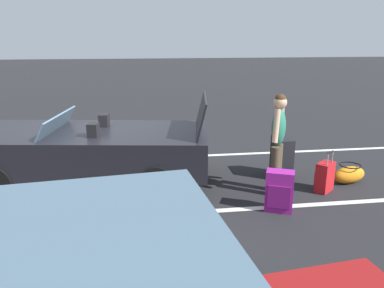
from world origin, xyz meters
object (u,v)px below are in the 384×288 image
(convertible_car, at_px, (78,150))
(suitcase_medium_bright, at_px, (279,191))
(suitcase_large_black, at_px, (282,158))
(traveler_person, at_px, (278,139))
(suitcase_small_carryon, at_px, (324,177))
(duffel_bag, at_px, (349,174))

(convertible_car, relative_size, suitcase_medium_bright, 7.02)
(suitcase_large_black, height_order, suitcase_medium_bright, suitcase_large_black)
(suitcase_large_black, distance_m, suitcase_medium_bright, 1.47)
(suitcase_large_black, relative_size, traveler_person, 0.45)
(suitcase_small_carryon, xyz_separation_m, traveler_person, (0.84, -0.04, 0.68))
(convertible_car, xyz_separation_m, suitcase_large_black, (-3.65, 0.23, -0.22))
(duffel_bag, bearing_deg, suitcase_small_carryon, 24.82)
(convertible_car, distance_m, traveler_person, 3.42)
(suitcase_large_black, bearing_deg, duffel_bag, -23.88)
(suitcase_small_carryon, distance_m, duffel_bag, 0.68)
(convertible_car, height_order, suitcase_small_carryon, convertible_car)
(suitcase_large_black, bearing_deg, suitcase_medium_bright, -112.44)
(duffel_bag, distance_m, traveler_person, 1.66)
(suitcase_large_black, xyz_separation_m, suitcase_small_carryon, (-0.46, 0.76, -0.12))
(suitcase_large_black, xyz_separation_m, traveler_person, (0.38, 0.71, 0.56))
(convertible_car, relative_size, suitcase_large_black, 5.88)
(convertible_car, xyz_separation_m, suitcase_medium_bright, (-3.09, 1.59, -0.28))
(duffel_bag, relative_size, traveler_person, 0.42)
(traveler_person, bearing_deg, duffel_bag, -139.22)
(suitcase_small_carryon, relative_size, duffel_bag, 1.02)
(convertible_car, bearing_deg, duffel_bag, -179.79)
(suitcase_medium_bright, bearing_deg, traveler_person, -171.96)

